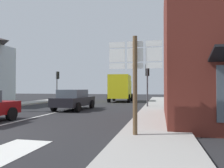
{
  "coord_description": "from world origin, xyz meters",
  "views": [
    {
      "loc": [
        6.63,
        -5.84,
        1.58
      ],
      "look_at": [
        3.09,
        10.05,
        1.88
      ],
      "focal_mm": 35.13,
      "sensor_mm": 36.0,
      "label": 1
    }
  ],
  "objects_px": {
    "sedan_far": "(74,99)",
    "delivery_truck": "(121,87)",
    "traffic_light_far_left": "(57,79)",
    "route_sign_post": "(135,74)",
    "traffic_light_near_right": "(147,76)"
  },
  "relations": [
    {
      "from": "route_sign_post",
      "to": "traffic_light_far_left",
      "type": "xyz_separation_m",
      "value": [
        -11.45,
        17.64,
        0.65
      ]
    },
    {
      "from": "sedan_far",
      "to": "route_sign_post",
      "type": "xyz_separation_m",
      "value": [
        5.38,
        -8.09,
        1.24
      ]
    },
    {
      "from": "delivery_truck",
      "to": "route_sign_post",
      "type": "height_order",
      "value": "route_sign_post"
    },
    {
      "from": "route_sign_post",
      "to": "traffic_light_far_left",
      "type": "height_order",
      "value": "traffic_light_far_left"
    },
    {
      "from": "sedan_far",
      "to": "delivery_truck",
      "type": "bearing_deg",
      "value": 80.98
    },
    {
      "from": "delivery_truck",
      "to": "traffic_light_far_left",
      "type": "distance_m",
      "value": 7.76
    },
    {
      "from": "delivery_truck",
      "to": "sedan_far",
      "type": "bearing_deg",
      "value": -99.02
    },
    {
      "from": "traffic_light_far_left",
      "to": "sedan_far",
      "type": "bearing_deg",
      "value": -57.56
    },
    {
      "from": "delivery_truck",
      "to": "traffic_light_near_right",
      "type": "distance_m",
      "value": 8.27
    },
    {
      "from": "sedan_far",
      "to": "traffic_light_far_left",
      "type": "height_order",
      "value": "traffic_light_far_left"
    },
    {
      "from": "route_sign_post",
      "to": "traffic_light_near_right",
      "type": "bearing_deg",
      "value": 91.33
    },
    {
      "from": "delivery_truck",
      "to": "traffic_light_near_right",
      "type": "bearing_deg",
      "value": -64.64
    },
    {
      "from": "delivery_truck",
      "to": "traffic_light_far_left",
      "type": "bearing_deg",
      "value": -175.81
    },
    {
      "from": "sedan_far",
      "to": "traffic_light_far_left",
      "type": "relative_size",
      "value": 1.19
    },
    {
      "from": "traffic_light_near_right",
      "to": "traffic_light_far_left",
      "type": "bearing_deg",
      "value": 148.49
    }
  ]
}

